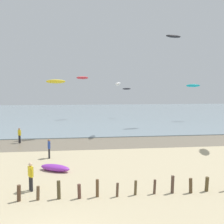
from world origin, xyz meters
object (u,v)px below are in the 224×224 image
object	(u,v)px
kite_aloft_4	(82,78)
grounded_kite	(55,168)
person_by_waterline	(31,176)
kite_aloft_0	(193,86)
kite_aloft_2	(56,82)
kite_aloft_1	(173,36)
person_nearest_camera	(49,148)
kite_aloft_7	(127,89)
person_left_flank	(19,135)
kite_aloft_6	(118,84)

from	to	relation	value
kite_aloft_4	grounded_kite	bearing A→B (deg)	47.07
person_by_waterline	kite_aloft_0	world-z (taller)	kite_aloft_0
grounded_kite	person_by_waterline	bearing A→B (deg)	-76.97
grounded_kite	kite_aloft_2	size ratio (longest dim) A/B	0.98
kite_aloft_1	kite_aloft_4	bearing A→B (deg)	124.10
person_nearest_camera	kite_aloft_7	size ratio (longest dim) A/B	0.83
kite_aloft_2	kite_aloft_7	size ratio (longest dim) A/B	1.20
grounded_kite	kite_aloft_7	bearing A→B (deg)	100.76
kite_aloft_0	kite_aloft_2	distance (m)	28.15
grounded_kite	person_nearest_camera	bearing A→B (deg)	131.60
grounded_kite	kite_aloft_7	distance (m)	37.05
kite_aloft_1	kite_aloft_4	distance (m)	19.58
person_left_flank	kite_aloft_7	bearing A→B (deg)	55.23
kite_aloft_0	kite_aloft_6	world-z (taller)	kite_aloft_0
kite_aloft_7	kite_aloft_6	bearing A→B (deg)	122.25
grounded_kite	kite_aloft_0	world-z (taller)	kite_aloft_0
person_nearest_camera	kite_aloft_0	size ratio (longest dim) A/B	0.64
person_left_flank	kite_aloft_2	xyz separation A→B (m)	(3.86, 2.98, 6.05)
kite_aloft_0	kite_aloft_1	size ratio (longest dim) A/B	0.94
kite_aloft_2	kite_aloft_6	world-z (taller)	kite_aloft_2
kite_aloft_2	kite_aloft_6	distance (m)	7.85
kite_aloft_4	kite_aloft_7	bearing A→B (deg)	144.50
kite_aloft_0	kite_aloft_7	distance (m)	13.18
kite_aloft_4	person_left_flank	bearing A→B (deg)	33.72
person_by_waterline	kite_aloft_1	bearing A→B (deg)	55.32
person_by_waterline	kite_aloft_2	world-z (taller)	kite_aloft_2
grounded_kite	kite_aloft_6	distance (m)	17.44
grounded_kite	kite_aloft_4	size ratio (longest dim) A/B	0.82
grounded_kite	kite_aloft_0	xyz separation A→B (m)	(23.21, 28.33, 6.46)
kite_aloft_2	kite_aloft_4	size ratio (longest dim) A/B	0.83
grounded_kite	kite_aloft_1	xyz separation A→B (m)	(17.04, 22.47, 14.27)
person_by_waterline	person_left_flank	distance (m)	15.13
person_by_waterline	grounded_kite	world-z (taller)	person_by_waterline
kite_aloft_6	kite_aloft_0	bearing A→B (deg)	144.16
grounded_kite	kite_aloft_1	bearing A→B (deg)	82.18
person_nearest_camera	kite_aloft_6	bearing A→B (deg)	54.80
person_by_waterline	kite_aloft_2	xyz separation A→B (m)	(0.14, 17.65, 6.05)
person_nearest_camera	kite_aloft_2	size ratio (longest dim) A/B	0.69
person_by_waterline	kite_aloft_2	size ratio (longest dim) A/B	0.69
person_nearest_camera	grounded_kite	xyz separation A→B (m)	(0.83, -3.81, -0.68)
person_left_flank	kite_aloft_0	xyz separation A→B (m)	(28.03, 17.41, 5.78)
kite_aloft_4	kite_aloft_7	size ratio (longest dim) A/B	1.44
kite_aloft_0	kite_aloft_4	size ratio (longest dim) A/B	0.90
kite_aloft_0	person_by_waterline	bearing A→B (deg)	56.79
kite_aloft_0	grounded_kite	bearing A→B (deg)	54.61
kite_aloft_7	person_by_waterline	bearing A→B (deg)	117.43
person_nearest_camera	kite_aloft_6	world-z (taller)	kite_aloft_6
grounded_kite	kite_aloft_4	distance (m)	35.23
kite_aloft_1	kite_aloft_6	bearing A→B (deg)	-159.36
kite_aloft_6	person_nearest_camera	bearing A→B (deg)	-20.87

